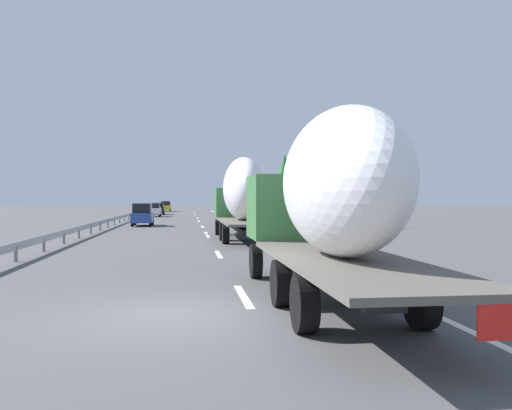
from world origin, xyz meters
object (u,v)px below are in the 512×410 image
object	(u,v)px
truck_trailing	(326,198)
car_black_suv	(158,209)
truck_lead	(241,195)
car_yellow_coupe	(166,206)
car_blue_sedan	(143,215)
road_sign	(253,202)
car_white_van	(154,210)

from	to	relation	value
truck_trailing	car_black_suv	world-z (taller)	truck_trailing
truck_lead	truck_trailing	distance (m)	19.25
truck_lead	car_black_suv	distance (m)	52.29
car_yellow_coupe	car_blue_sedan	distance (m)	54.50
car_yellow_coupe	car_blue_sedan	world-z (taller)	car_blue_sedan
truck_lead	car_black_suv	size ratio (longest dim) A/B	3.01
truck_trailing	car_yellow_coupe	world-z (taller)	truck_trailing
truck_lead	road_sign	world-z (taller)	truck_lead
car_black_suv	truck_trailing	bearing A→B (deg)	-174.09
car_black_suv	road_sign	size ratio (longest dim) A/B	1.53
truck_lead	car_white_van	xyz separation A→B (m)	(42.38, 7.44, -1.72)
car_black_suv	road_sign	xyz separation A→B (m)	(-32.08, -10.45, 1.14)
road_sign	car_blue_sedan	bearing A→B (deg)	102.73
car_yellow_coupe	truck_trailing	bearing A→B (deg)	-175.67
car_yellow_coupe	car_black_suv	bearing A→B (deg)	178.73
truck_trailing	car_white_van	xyz separation A→B (m)	(61.63, 7.44, -1.50)
car_yellow_coupe	road_sign	distance (m)	53.18
car_blue_sedan	car_black_suv	bearing A→B (deg)	0.59
truck_lead	car_blue_sedan	distance (m)	18.81
car_black_suv	car_white_van	world-z (taller)	same
car_blue_sedan	car_white_van	xyz separation A→B (m)	(24.99, 0.45, -0.08)
car_yellow_coupe	road_sign	world-z (taller)	road_sign
truck_trailing	car_black_suv	bearing A→B (deg)	5.91
truck_lead	car_yellow_coupe	distance (m)	72.23
truck_lead	car_black_suv	xyz separation A→B (m)	(51.75, 7.35, -1.72)
truck_trailing	road_sign	distance (m)	39.04
car_yellow_coupe	car_white_van	xyz separation A→B (m)	(-29.51, 0.54, -0.07)
car_black_suv	car_blue_sedan	world-z (taller)	car_blue_sedan
truck_lead	car_white_van	bearing A→B (deg)	9.95
car_yellow_coupe	car_white_van	world-z (taller)	car_yellow_coupe
truck_trailing	car_black_suv	distance (m)	71.39
car_blue_sedan	road_sign	xyz separation A→B (m)	(2.28, -10.09, 1.06)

